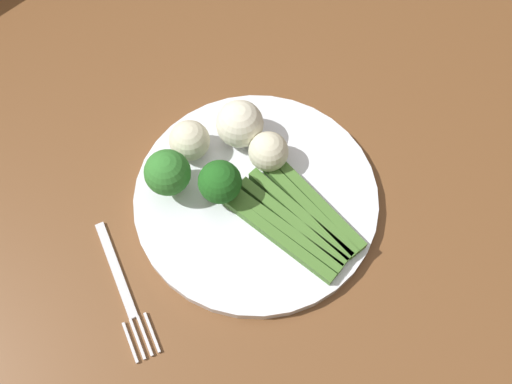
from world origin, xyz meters
The scene contains 11 objects.
ground_plane centered at (0.00, 0.00, -0.01)m, with size 6.00×6.00×0.02m, color tan.
dining_table centered at (0.00, 0.00, 0.66)m, with size 1.20×1.02×0.77m.
chair centered at (0.04, -0.65, 0.50)m, with size 0.46×0.46×0.87m.
plate centered at (-0.06, -0.01, 0.78)m, with size 0.28×0.28×0.01m, color white.
asparagus_bundle centered at (-0.08, 0.05, 0.79)m, with size 0.09×0.16×0.01m.
broccoli_outer_edge centered at (0.01, -0.07, 0.82)m, with size 0.05×0.05×0.06m.
broccoli_back centered at (-0.03, -0.03, 0.82)m, with size 0.05×0.05×0.06m.
cauliflower_mid centered at (-0.09, -0.08, 0.81)m, with size 0.06×0.06×0.06m, color silver.
cauliflower_back_right centered at (-0.04, -0.10, 0.81)m, with size 0.05×0.05×0.05m, color beige.
cauliflower_near_fork centered at (-0.10, -0.03, 0.81)m, with size 0.05×0.05×0.05m, color beige.
fork centered at (0.12, -0.01, 0.77)m, with size 0.05×0.17×0.00m.
Camera 1 is at (0.10, 0.21, 1.32)m, focal length 36.26 mm.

